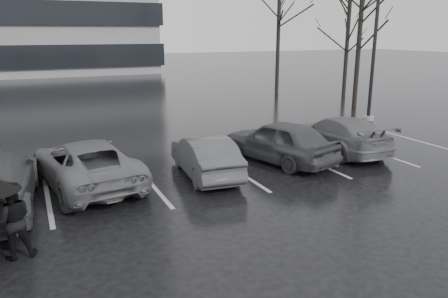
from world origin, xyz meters
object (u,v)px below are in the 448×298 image
(car_west_b, at_px, (86,163))
(car_main, at_px, (279,141))
(car_west_a, at_px, (205,156))
(car_east, at_px, (338,134))
(tree_ne, at_px, (347,44))
(tree_north, at_px, (278,32))
(tree_east, at_px, (359,37))
(lamp_post, at_px, (376,29))
(pedestrian_right, at_px, (12,220))

(car_west_b, bearing_deg, car_main, 169.96)
(car_west_a, distance_m, car_east, 5.50)
(tree_ne, distance_m, tree_north, 4.67)
(tree_east, bearing_deg, lamp_post, -119.74)
(car_east, relative_size, pedestrian_right, 2.92)
(pedestrian_right, relative_size, lamp_post, 0.16)
(car_main, distance_m, car_west_a, 2.86)
(lamp_post, xyz_separation_m, tree_east, (1.81, 3.17, -0.39))
(pedestrian_right, height_order, tree_north, tree_north)
(pedestrian_right, bearing_deg, tree_north, -137.63)
(car_west_a, bearing_deg, lamp_post, -151.34)
(tree_ne, bearing_deg, car_east, -130.05)
(car_east, bearing_deg, tree_north, -110.67)
(car_west_a, distance_m, tree_ne, 19.32)
(pedestrian_right, distance_m, lamp_post, 18.10)
(tree_east, bearing_deg, tree_ne, 57.99)
(car_west_b, bearing_deg, lamp_post, -172.02)
(pedestrian_right, relative_size, tree_ne, 0.22)
(car_west_a, relative_size, tree_north, 0.44)
(car_west_a, bearing_deg, tree_ne, -136.70)
(lamp_post, distance_m, tree_east, 3.68)
(lamp_post, bearing_deg, tree_ne, 58.98)
(lamp_post, height_order, tree_east, lamp_post)
(car_west_a, xyz_separation_m, tree_north, (11.47, 14.86, 3.63))
(car_east, distance_m, tree_east, 10.66)
(car_main, bearing_deg, tree_east, -158.57)
(car_main, height_order, lamp_post, lamp_post)
(car_main, relative_size, tree_north, 0.50)
(car_west_a, height_order, pedestrian_right, pedestrian_right)
(car_east, bearing_deg, car_main, 6.29)
(car_main, distance_m, pedestrian_right, 8.82)
(car_east, bearing_deg, tree_ne, -127.95)
(car_west_b, xyz_separation_m, tree_north, (14.89, 14.33, 3.58))
(lamp_post, relative_size, tree_ne, 1.37)
(pedestrian_right, height_order, tree_east, tree_east)
(car_west_a, distance_m, tree_east, 15.13)
(car_main, bearing_deg, lamp_post, -167.52)
(tree_east, relative_size, tree_north, 0.94)
(car_east, xyz_separation_m, tree_east, (7.00, 7.31, 3.35))
(pedestrian_right, distance_m, tree_north, 24.82)
(car_main, xyz_separation_m, car_east, (2.63, 0.19, -0.06))
(car_west_b, relative_size, pedestrian_right, 3.11)
(car_west_b, bearing_deg, tree_east, -163.70)
(car_main, relative_size, tree_east, 0.53)
(car_east, distance_m, lamp_post, 7.62)
(car_west_b, height_order, lamp_post, lamp_post)
(car_east, height_order, tree_north, tree_north)
(pedestrian_right, bearing_deg, car_west_a, -153.80)
(lamp_post, xyz_separation_m, tree_north, (0.81, 10.17, -0.14))
(car_west_a, height_order, lamp_post, lamp_post)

